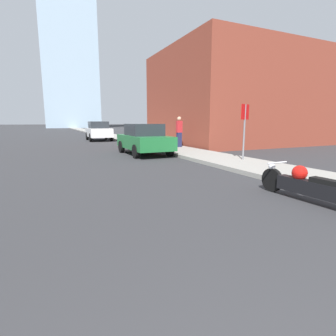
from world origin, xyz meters
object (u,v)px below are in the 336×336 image
parked_car_white (99,131)px  pedestrian (179,131)px  motorcycle (310,186)px  parked_car_green (144,139)px  stop_sign (245,122)px

parked_car_white → pedestrian: (3.10, -10.01, 0.24)m
motorcycle → parked_car_green: (-0.36, 9.31, 0.44)m
pedestrian → parked_car_green: bearing=-151.5°
pedestrian → motorcycle: bearing=-102.9°
parked_car_white → pedestrian: bearing=-71.2°
parked_car_green → parked_car_white: bearing=91.0°
motorcycle → stop_sign: 5.53m
parked_car_white → stop_sign: stop_sign is taller
motorcycle → parked_car_white: size_ratio=0.62×
motorcycle → parked_car_green: 9.32m
stop_sign → pedestrian: size_ratio=1.20×
parked_car_green → pedestrian: size_ratio=2.22×
motorcycle → parked_car_white: parked_car_white is taller
stop_sign → motorcycle: bearing=-116.0°
parked_car_green → motorcycle: bearing=-88.1°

